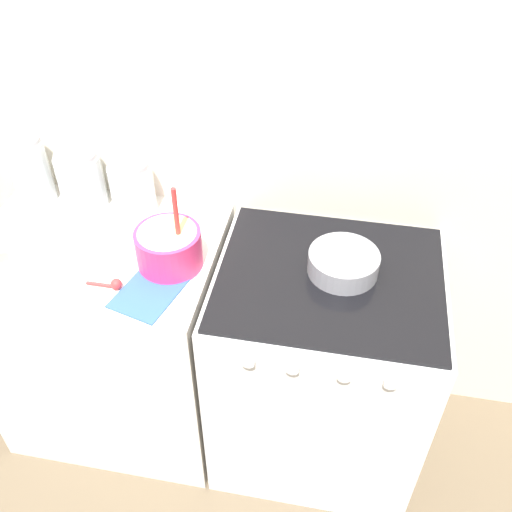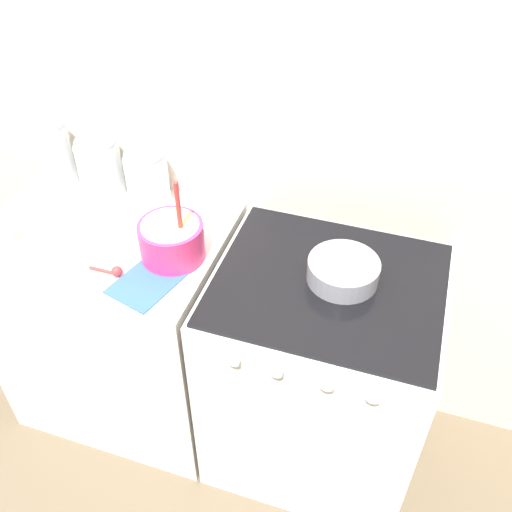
# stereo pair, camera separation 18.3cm
# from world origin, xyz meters

# --- Properties ---
(ground_plane) EXTENTS (12.00, 12.00, 0.00)m
(ground_plane) POSITION_xyz_m (0.00, 0.00, 0.00)
(ground_plane) COLOR brown
(wall_back) EXTENTS (4.69, 0.05, 2.40)m
(wall_back) POSITION_xyz_m (0.00, 0.67, 1.20)
(wall_back) COLOR beige
(wall_back) RESTS_ON ground_plane
(countertop_cabinet) EXTENTS (0.84, 0.64, 0.94)m
(countertop_cabinet) POSITION_xyz_m (-0.42, 0.32, 0.47)
(countertop_cabinet) COLOR silver
(countertop_cabinet) RESTS_ON ground_plane
(stove) EXTENTS (0.75, 0.66, 0.94)m
(stove) POSITION_xyz_m (0.39, 0.32, 0.47)
(stove) COLOR silver
(stove) RESTS_ON ground_plane
(mixing_bowl) EXTENTS (0.21, 0.21, 0.30)m
(mixing_bowl) POSITION_xyz_m (-0.13, 0.28, 1.02)
(mixing_bowl) COLOR #E0336B
(mixing_bowl) RESTS_ON countertop_cabinet
(baking_pan) EXTENTS (0.23, 0.23, 0.07)m
(baking_pan) POSITION_xyz_m (0.43, 0.35, 0.98)
(baking_pan) COLOR gray
(baking_pan) RESTS_ON stove
(storage_jar_left) EXTENTS (0.14, 0.14, 0.26)m
(storage_jar_left) POSITION_xyz_m (-0.73, 0.54, 1.05)
(storage_jar_left) COLOR silver
(storage_jar_left) RESTS_ON countertop_cabinet
(storage_jar_middle) EXTENTS (0.16, 0.16, 0.22)m
(storage_jar_middle) POSITION_xyz_m (-0.54, 0.54, 1.03)
(storage_jar_middle) COLOR silver
(storage_jar_middle) RESTS_ON countertop_cabinet
(storage_jar_right) EXTENTS (0.16, 0.16, 0.21)m
(storage_jar_right) POSITION_xyz_m (-0.35, 0.54, 1.03)
(storage_jar_right) COLOR silver
(storage_jar_right) RESTS_ON countertop_cabinet
(tin_can) EXTENTS (0.06, 0.06, 0.11)m
(tin_can) POSITION_xyz_m (-0.70, 0.15, 0.99)
(tin_can) COLOR silver
(tin_can) RESTS_ON countertop_cabinet
(recipe_page) EXTENTS (0.23, 0.29, 0.01)m
(recipe_page) POSITION_xyz_m (-0.16, 0.15, 0.94)
(recipe_page) COLOR #3359B2
(recipe_page) RESTS_ON countertop_cabinet
(measuring_spoon) EXTENTS (0.12, 0.04, 0.04)m
(measuring_spoon) POSITION_xyz_m (-0.28, 0.14, 0.96)
(measuring_spoon) COLOR red
(measuring_spoon) RESTS_ON countertop_cabinet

